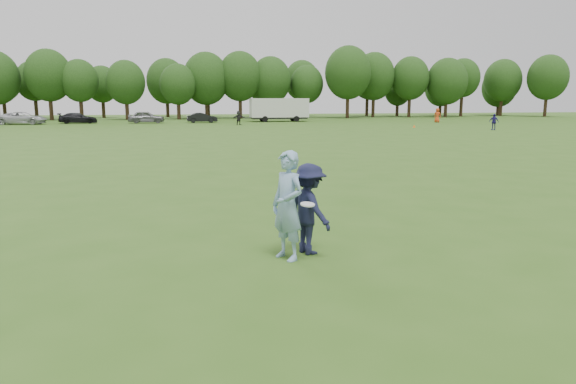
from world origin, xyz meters
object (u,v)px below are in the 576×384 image
(car_f, at_px, (202,118))
(player_far_d, at_px, (239,118))
(thrower, at_px, (288,206))
(cargo_trailer, at_px, (279,109))
(car_e, at_px, (146,117))
(defender, at_px, (309,209))
(car_c, at_px, (22,118))
(car_d, at_px, (78,118))
(field_cone, at_px, (414,126))
(player_far_c, at_px, (437,115))
(player_far_b, at_px, (494,122))

(car_f, bearing_deg, player_far_d, -152.22)
(thrower, bearing_deg, cargo_trailer, 140.33)
(car_e, bearing_deg, cargo_trailer, -85.80)
(thrower, xyz_separation_m, defender, (0.50, 0.29, -0.14))
(thrower, distance_m, car_c, 63.30)
(car_d, height_order, field_cone, car_d)
(thrower, height_order, car_d, thrower)
(car_d, relative_size, cargo_trailer, 0.52)
(thrower, xyz_separation_m, player_far_d, (5.11, 52.96, -0.20))
(thrower, relative_size, defender, 1.16)
(thrower, relative_size, player_far_c, 1.10)
(field_cone, distance_m, cargo_trailer, 21.64)
(car_c, height_order, car_f, car_c)
(thrower, height_order, player_far_b, thrower)
(player_far_c, bearing_deg, car_d, 39.30)
(player_far_d, height_order, car_c, player_far_d)
(player_far_d, xyz_separation_m, field_cone, (18.24, -9.65, -0.70))
(defender, xyz_separation_m, car_c, (-21.31, 59.49, -0.13))
(player_far_c, relative_size, field_cone, 6.34)
(car_e, relative_size, car_f, 1.15)
(thrower, distance_m, field_cone, 49.21)
(thrower, height_order, cargo_trailer, cargo_trailer)
(car_c, xyz_separation_m, car_f, (21.86, 0.13, -0.11))
(car_d, distance_m, cargo_trailer, 26.39)
(field_cone, bearing_deg, thrower, -118.33)
(player_far_c, bearing_deg, field_cone, 99.78)
(defender, height_order, car_e, defender)
(player_far_c, height_order, field_cone, player_far_c)
(player_far_b, relative_size, car_e, 0.35)
(field_cone, bearing_deg, car_f, 143.34)
(player_far_d, distance_m, car_c, 26.81)
(car_c, distance_m, car_d, 6.34)
(thrower, bearing_deg, car_d, 164.58)
(car_d, relative_size, car_e, 1.02)
(car_d, distance_m, car_f, 15.74)
(defender, relative_size, cargo_trailer, 0.20)
(thrower, distance_m, defender, 0.59)
(defender, bearing_deg, car_f, -22.54)
(car_e, distance_m, car_f, 7.15)
(player_far_d, relative_size, car_f, 0.43)
(player_far_d, xyz_separation_m, car_c, (-25.93, 6.82, -0.08))
(player_far_b, relative_size, player_far_d, 0.96)
(player_far_d, relative_size, car_d, 0.36)
(player_far_b, relative_size, car_d, 0.35)
(player_far_d, height_order, cargo_trailer, cargo_trailer)
(car_f, bearing_deg, car_e, 84.48)
(car_e, distance_m, cargo_trailer, 17.90)
(thrower, distance_m, car_f, 59.92)
(defender, relative_size, car_e, 0.39)
(defender, xyz_separation_m, car_e, (-6.59, 59.99, -0.12))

